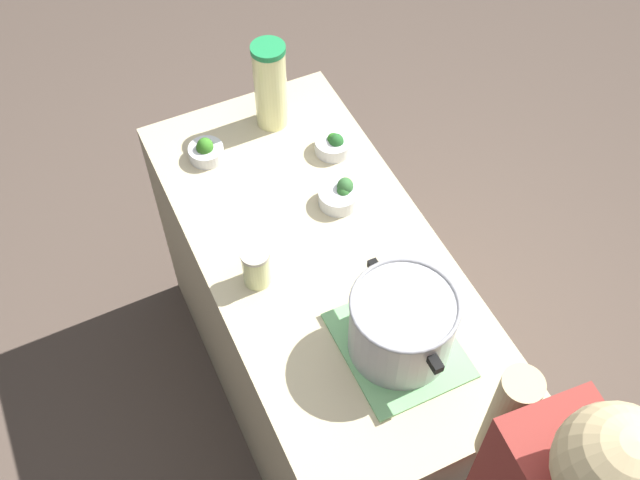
{
  "coord_description": "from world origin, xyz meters",
  "views": [
    {
      "loc": [
        1.14,
        -0.54,
        2.62
      ],
      "look_at": [
        0.0,
        0.0,
        0.95
      ],
      "focal_mm": 42.65,
      "sensor_mm": 36.0,
      "label": 1
    }
  ],
  "objects_px": {
    "cooking_pot": "(402,324)",
    "mason_jar": "(256,267)",
    "broccoli_bowl_front": "(206,150)",
    "broccoli_bowl_back": "(340,195)",
    "broccoli_bowl_center": "(334,144)",
    "lemonade_pitcher": "(270,85)"
  },
  "relations": [
    {
      "from": "mason_jar",
      "to": "broccoli_bowl_center",
      "type": "distance_m",
      "value": 0.53
    },
    {
      "from": "lemonade_pitcher",
      "to": "mason_jar",
      "type": "bearing_deg",
      "value": -26.94
    },
    {
      "from": "broccoli_bowl_back",
      "to": "cooking_pot",
      "type": "bearing_deg",
      "value": -8.59
    },
    {
      "from": "lemonade_pitcher",
      "to": "broccoli_bowl_center",
      "type": "relative_size",
      "value": 2.62
    },
    {
      "from": "lemonade_pitcher",
      "to": "mason_jar",
      "type": "height_order",
      "value": "lemonade_pitcher"
    },
    {
      "from": "broccoli_bowl_front",
      "to": "broccoli_bowl_back",
      "type": "distance_m",
      "value": 0.44
    },
    {
      "from": "cooking_pot",
      "to": "broccoli_bowl_front",
      "type": "distance_m",
      "value": 0.86
    },
    {
      "from": "cooking_pot",
      "to": "mason_jar",
      "type": "bearing_deg",
      "value": -143.97
    },
    {
      "from": "cooking_pot",
      "to": "mason_jar",
      "type": "xyz_separation_m",
      "value": [
        -0.34,
        -0.25,
        -0.05
      ]
    },
    {
      "from": "broccoli_bowl_front",
      "to": "broccoli_bowl_center",
      "type": "xyz_separation_m",
      "value": [
        0.14,
        0.37,
        -0.0
      ]
    },
    {
      "from": "lemonade_pitcher",
      "to": "broccoli_bowl_front",
      "type": "height_order",
      "value": "lemonade_pitcher"
    },
    {
      "from": "broccoli_bowl_back",
      "to": "broccoli_bowl_center",
      "type": "bearing_deg",
      "value": 159.04
    },
    {
      "from": "lemonade_pitcher",
      "to": "mason_jar",
      "type": "distance_m",
      "value": 0.62
    },
    {
      "from": "lemonade_pitcher",
      "to": "broccoli_bowl_front",
      "type": "distance_m",
      "value": 0.28
    },
    {
      "from": "broccoli_bowl_center",
      "to": "broccoli_bowl_back",
      "type": "distance_m",
      "value": 0.21
    },
    {
      "from": "cooking_pot",
      "to": "lemonade_pitcher",
      "type": "distance_m",
      "value": 0.89
    },
    {
      "from": "mason_jar",
      "to": "broccoli_bowl_front",
      "type": "distance_m",
      "value": 0.49
    },
    {
      "from": "cooking_pot",
      "to": "lemonade_pitcher",
      "type": "xyz_separation_m",
      "value": [
        -0.89,
        0.03,
        0.04
      ]
    },
    {
      "from": "broccoli_bowl_center",
      "to": "broccoli_bowl_front",
      "type": "bearing_deg",
      "value": -110.98
    },
    {
      "from": "cooking_pot",
      "to": "broccoli_bowl_front",
      "type": "bearing_deg",
      "value": -165.37
    },
    {
      "from": "broccoli_bowl_front",
      "to": "broccoli_bowl_back",
      "type": "bearing_deg",
      "value": 41.04
    },
    {
      "from": "mason_jar",
      "to": "broccoli_bowl_back",
      "type": "xyz_separation_m",
      "value": [
        -0.15,
        0.32,
        -0.03
      ]
    }
  ]
}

